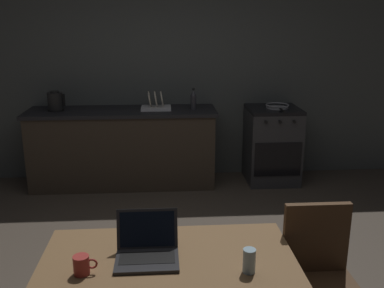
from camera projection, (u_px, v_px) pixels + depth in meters
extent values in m
plane|color=#473D33|center=(175.00, 284.00, 3.24)|extent=(12.00, 12.00, 0.00)
cube|color=#484D4B|center=(192.00, 73.00, 5.27)|extent=(6.40, 0.10, 2.56)
cube|color=#382D23|center=(123.00, 149.00, 5.11)|extent=(2.10, 0.60, 0.86)
cube|color=black|center=(122.00, 111.00, 4.99)|extent=(2.16, 0.64, 0.04)
cube|color=#2D2D30|center=(272.00, 146.00, 5.23)|extent=(0.60, 0.60, 0.86)
cube|color=black|center=(274.00, 109.00, 5.11)|extent=(0.60, 0.60, 0.04)
cube|color=black|center=(278.00, 160.00, 4.96)|extent=(0.54, 0.01, 0.40)
cylinder|color=black|center=(266.00, 122.00, 4.82)|extent=(0.04, 0.02, 0.04)
cylinder|color=black|center=(280.00, 122.00, 4.83)|extent=(0.04, 0.02, 0.04)
cylinder|color=black|center=(294.00, 122.00, 4.84)|extent=(0.04, 0.02, 0.04)
cube|color=brown|center=(169.00, 267.00, 2.19)|extent=(1.31, 0.81, 0.04)
cylinder|color=brown|center=(266.00, 284.00, 2.66)|extent=(0.05, 0.05, 0.68)
cube|color=#4C331E|center=(316.00, 238.00, 2.49)|extent=(0.38, 0.04, 0.42)
cube|color=#232326|center=(147.00, 261.00, 2.19)|extent=(0.32, 0.22, 0.02)
cube|color=black|center=(147.00, 258.00, 2.20)|extent=(0.28, 0.12, 0.00)
cube|color=#232326|center=(147.00, 228.00, 2.29)|extent=(0.32, 0.07, 0.20)
cube|color=black|center=(147.00, 229.00, 2.29)|extent=(0.29, 0.05, 0.18)
cylinder|color=black|center=(56.00, 110.00, 4.93)|extent=(0.18, 0.18, 0.02)
cylinder|color=black|center=(55.00, 101.00, 4.90)|extent=(0.17, 0.17, 0.19)
cylinder|color=black|center=(54.00, 92.00, 4.87)|extent=(0.10, 0.10, 0.02)
cube|color=black|center=(64.00, 100.00, 4.91)|extent=(0.02, 0.02, 0.13)
cylinder|color=#2D2D33|center=(193.00, 103.00, 4.97)|extent=(0.07, 0.07, 0.16)
cone|color=#2D2D33|center=(193.00, 93.00, 4.94)|extent=(0.07, 0.07, 0.06)
cylinder|color=black|center=(193.00, 89.00, 4.92)|extent=(0.03, 0.03, 0.02)
cylinder|color=gray|center=(277.00, 107.00, 5.08)|extent=(0.26, 0.26, 0.01)
torus|color=gray|center=(277.00, 105.00, 5.07)|extent=(0.27, 0.27, 0.02)
cylinder|color=black|center=(282.00, 110.00, 4.87)|extent=(0.02, 0.18, 0.02)
cylinder|color=#9E2D28|center=(81.00, 265.00, 2.08)|extent=(0.08, 0.08, 0.09)
torus|color=#9E2D28|center=(92.00, 264.00, 2.09)|extent=(0.05, 0.01, 0.05)
cylinder|color=#99B7C6|center=(249.00, 261.00, 2.10)|extent=(0.06, 0.06, 0.12)
cube|color=silver|center=(156.00, 108.00, 5.00)|extent=(0.34, 0.26, 0.03)
cylinder|color=beige|center=(150.00, 99.00, 4.97)|extent=(0.04, 0.18, 0.18)
cylinder|color=beige|center=(156.00, 99.00, 4.98)|extent=(0.04, 0.18, 0.18)
cylinder|color=beige|center=(162.00, 99.00, 4.98)|extent=(0.04, 0.18, 0.18)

